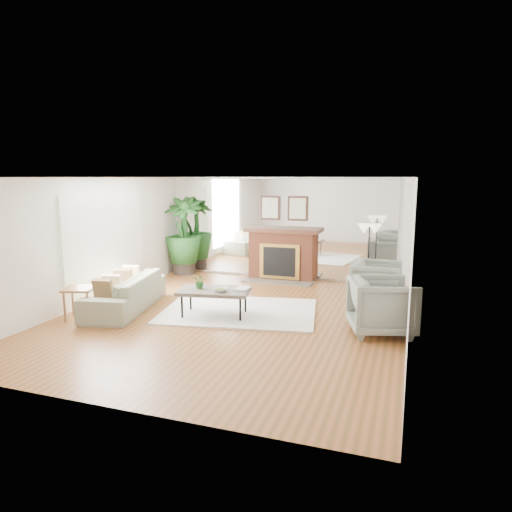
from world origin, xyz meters
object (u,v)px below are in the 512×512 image
at_px(armchair_back, 377,283).
at_px(side_table, 79,293).
at_px(sofa, 125,293).
at_px(armchair_front, 382,306).
at_px(floor_lamp, 369,235).
at_px(fireplace, 282,253).
at_px(coffee_table, 214,292).
at_px(potted_ficus, 183,233).

height_order(armchair_back, side_table, armchair_back).
distance_m(sofa, side_table, 0.89).
bearing_deg(armchair_front, floor_lamp, -6.20).
distance_m(fireplace, coffee_table, 3.35).
xyz_separation_m(armchair_front, potted_ficus, (-5.20, 3.10, 0.62)).
distance_m(side_table, floor_lamp, 5.82).
height_order(armchair_front, side_table, armchair_front).
bearing_deg(armchair_front, potted_ficus, 42.30).
xyz_separation_m(fireplace, armchair_back, (2.39, -1.54, -0.23)).
xyz_separation_m(fireplace, armchair_front, (2.60, -3.26, -0.21)).
relative_size(fireplace, potted_ficus, 1.02).
height_order(coffee_table, floor_lamp, floor_lamp).
distance_m(fireplace, side_table, 4.93).
bearing_deg(floor_lamp, fireplace, 157.55).
bearing_deg(floor_lamp, potted_ficus, 171.26).
distance_m(armchair_back, potted_ficus, 5.21).
bearing_deg(side_table, armchair_back, 28.64).
height_order(sofa, potted_ficus, potted_ficus).
height_order(sofa, side_table, sofa).
bearing_deg(armchair_front, fireplace, 21.68).
bearing_deg(sofa, side_table, -39.70).
relative_size(armchair_front, side_table, 1.54).
distance_m(coffee_table, side_table, 2.39).
relative_size(side_table, potted_ficus, 0.32).
relative_size(fireplace, side_table, 3.16).
relative_size(sofa, side_table, 3.45).
relative_size(fireplace, armchair_front, 2.06).
relative_size(fireplace, floor_lamp, 1.34).
xyz_separation_m(sofa, potted_ficus, (-0.47, 3.30, 0.75)).
bearing_deg(sofa, armchair_front, 80.58).
xyz_separation_m(potted_ficus, floor_lamp, (4.75, -0.73, 0.23)).
bearing_deg(fireplace, floor_lamp, -22.45).
distance_m(coffee_table, potted_ficus, 3.95).
relative_size(sofa, potted_ficus, 1.11).
distance_m(armchair_front, side_table, 5.23).
xyz_separation_m(sofa, armchair_back, (4.52, 1.92, 0.11)).
relative_size(coffee_table, armchair_back, 1.44).
xyz_separation_m(fireplace, coffee_table, (-0.33, -3.33, -0.20)).
bearing_deg(fireplace, armchair_front, -51.45).
bearing_deg(potted_ficus, fireplace, 3.50).
distance_m(coffee_table, sofa, 1.81).
bearing_deg(side_table, coffee_table, 22.18).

